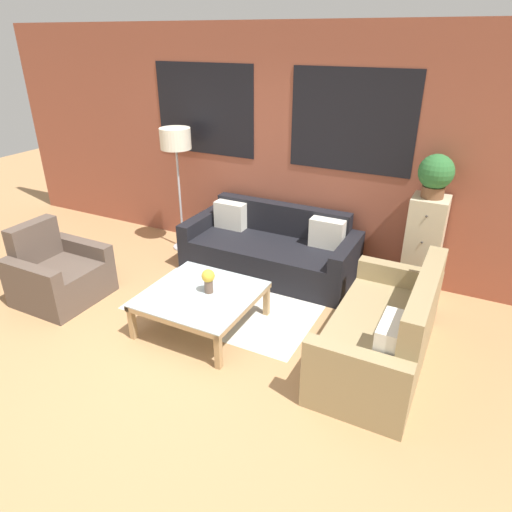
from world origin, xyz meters
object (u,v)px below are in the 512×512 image
object	(u,v)px
couch_dark	(271,250)
armchair_corner	(59,275)
flower_vase	(208,279)
potted_plant	(436,174)
settee_vintage	(384,335)
coffee_table	(201,297)
floor_lamp	(176,145)
drawer_cabinet	(423,248)

from	to	relation	value
couch_dark	armchair_corner	world-z (taller)	armchair_corner
armchair_corner	flower_vase	size ratio (longest dim) A/B	3.46
armchair_corner	couch_dark	bearing A→B (deg)	42.26
armchair_corner	potted_plant	world-z (taller)	potted_plant
settee_vintage	coffee_table	distance (m)	1.75
floor_lamp	drawer_cabinet	xyz separation A→B (m)	(3.07, 0.15, -0.84)
coffee_table	floor_lamp	distance (m)	2.22
settee_vintage	floor_lamp	xyz separation A→B (m)	(-3.01, 1.24, 1.10)
couch_dark	flower_vase	distance (m)	1.37
couch_dark	flower_vase	xyz separation A→B (m)	(-0.04, -1.34, 0.25)
couch_dark	armchair_corner	distance (m)	2.43
coffee_table	flower_vase	bearing A→B (deg)	41.07
couch_dark	flower_vase	world-z (taller)	couch_dark
couch_dark	armchair_corner	bearing A→B (deg)	-137.74
coffee_table	floor_lamp	bearing A→B (deg)	130.93
potted_plant	drawer_cabinet	bearing A→B (deg)	-90.00
couch_dark	settee_vintage	bearing A→B (deg)	-35.49
potted_plant	flower_vase	size ratio (longest dim) A/B	1.81
couch_dark	coffee_table	size ratio (longest dim) A/B	2.01
couch_dark	settee_vintage	distance (m)	2.02
drawer_cabinet	settee_vintage	bearing A→B (deg)	-92.66
couch_dark	potted_plant	world-z (taller)	potted_plant
armchair_corner	coffee_table	world-z (taller)	armchair_corner
potted_plant	flower_vase	xyz separation A→B (m)	(-1.74, -1.57, -0.87)
settee_vintage	flower_vase	world-z (taller)	settee_vintage
armchair_corner	potted_plant	xyz separation A→B (m)	(3.51, 1.86, 1.12)
drawer_cabinet	flower_vase	xyz separation A→B (m)	(-1.74, -1.57, -0.05)
flower_vase	drawer_cabinet	bearing A→B (deg)	41.96
couch_dark	coffee_table	world-z (taller)	couch_dark
flower_vase	coffee_table	bearing A→B (deg)	-138.93
settee_vintage	potted_plant	xyz separation A→B (m)	(0.06, 1.40, 1.08)
floor_lamp	drawer_cabinet	bearing A→B (deg)	2.81
armchair_corner	settee_vintage	bearing A→B (deg)	7.71
floor_lamp	flower_vase	bearing A→B (deg)	-46.76
drawer_cabinet	potted_plant	distance (m)	0.82
potted_plant	flower_vase	distance (m)	2.50
coffee_table	drawer_cabinet	xyz separation A→B (m)	(1.80, 1.62, 0.24)
armchair_corner	coffee_table	distance (m)	1.73
coffee_table	potted_plant	xyz separation A→B (m)	(1.80, 1.62, 1.06)
couch_dark	coffee_table	bearing A→B (deg)	-93.87
settee_vintage	armchair_corner	distance (m)	3.48
coffee_table	armchair_corner	bearing A→B (deg)	-171.87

